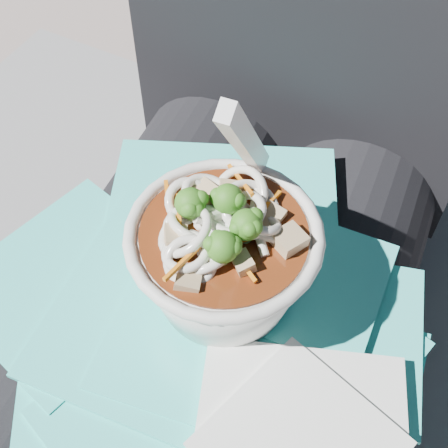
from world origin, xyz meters
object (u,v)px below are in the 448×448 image
at_px(stone_ledge, 249,357).
at_px(lap, 201,353).
at_px(person_body, 239,259).
at_px(plastic_bag, 207,324).
at_px(udon_bowl, 224,253).

xyz_separation_m(stone_ledge, lap, (0.00, -0.15, 0.31)).
xyz_separation_m(stone_ledge, person_body, (-0.00, -0.06, 0.33)).
relative_size(stone_ledge, person_body, 1.00).
relative_size(stone_ledge, plastic_bag, 2.47).
bearing_deg(udon_bowl, lap, -141.47).
distance_m(plastic_bag, udon_bowl, 0.07).
bearing_deg(plastic_bag, udon_bowl, 85.81).
bearing_deg(person_body, stone_ledge, 90.00).
xyz_separation_m(lap, plastic_bag, (0.01, -0.01, 0.09)).
xyz_separation_m(lap, person_body, (-0.00, 0.09, 0.02)).
height_order(lap, person_body, person_body).
distance_m(lap, person_body, 0.10).
relative_size(stone_ledge, udon_bowl, 5.28).
height_order(lap, udon_bowl, udon_bowl).
distance_m(stone_ledge, lap, 0.34).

